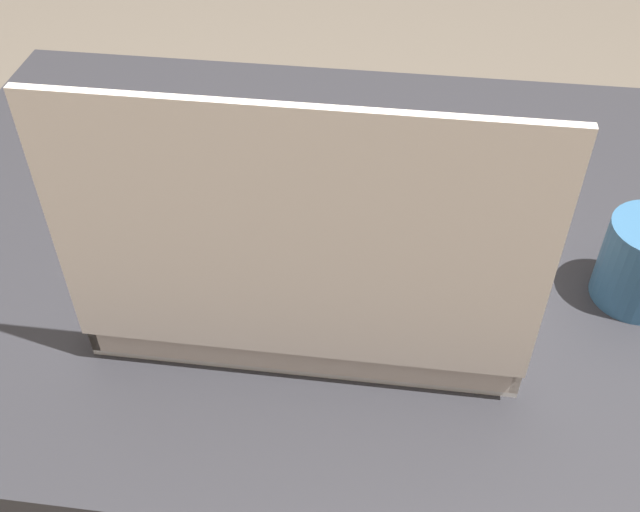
{
  "coord_description": "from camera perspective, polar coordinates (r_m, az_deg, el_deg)",
  "views": [
    {
      "loc": [
        -0.1,
        0.66,
        1.31
      ],
      "look_at": [
        -0.02,
        0.07,
        0.76
      ],
      "focal_mm": 42.0,
      "sensor_mm": 36.0,
      "label": 1
    }
  ],
  "objects": [
    {
      "name": "paper_napkin",
      "position": [
        1.01,
        -0.21,
        8.89
      ],
      "size": [
        0.13,
        0.08,
        0.01
      ],
      "color": "#CC4C47",
      "rests_on": "dining_table"
    },
    {
      "name": "dining_table",
      "position": [
        0.96,
        -0.94,
        -3.34
      ],
      "size": [
        0.99,
        0.75,
        0.75
      ],
      "color": "#2D2D33",
      "rests_on": "ground_plane"
    },
    {
      "name": "donut_box",
      "position": [
        0.76,
        -0.2,
        0.5
      ],
      "size": [
        0.41,
        0.31,
        0.3
      ],
      "color": "white",
      "rests_on": "dining_table"
    }
  ]
}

